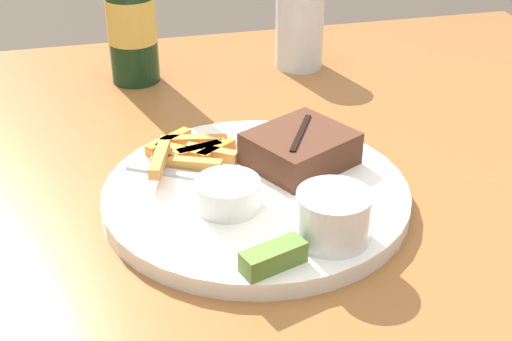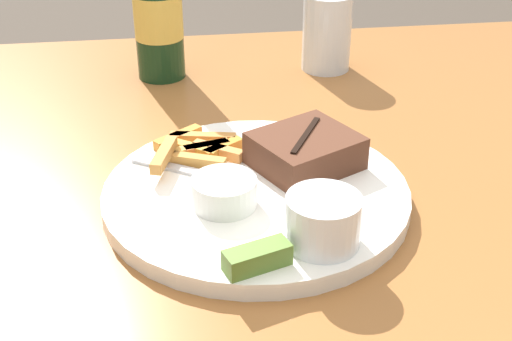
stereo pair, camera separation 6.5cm
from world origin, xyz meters
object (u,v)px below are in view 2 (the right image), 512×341
Objects in this scene: fork_utensil at (184,170)px; dinner_plate at (256,195)px; coleslaw_cup at (323,218)px; drinking_glass at (327,32)px; steak_portion at (305,151)px; dipping_sauce_cup at (224,191)px; beer_bottle at (158,13)px; pickle_spear at (257,258)px.

dinner_plate is at bearing 0.00° from fork_utensil.
drinking_glass reaches higher than coleslaw_cup.
steak_portion is 1.18× the size of drinking_glass.
coleslaw_cup is 0.11m from dipping_sauce_cup.
dipping_sauce_cup is 0.58× the size of drinking_glass.
beer_bottle is at bearing 124.16° from fork_utensil.
drinking_glass reaches higher than dipping_sauce_cup.
drinking_glass is (0.19, 0.38, 0.02)m from dipping_sauce_cup.
dipping_sauce_cup is at bearing -115.99° from drinking_glass.
drinking_glass is (0.09, 0.32, 0.02)m from steak_portion.
beer_bottle is at bearing 179.45° from drinking_glass.
beer_bottle reaches higher than dinner_plate.
steak_portion is 0.35m from beer_bottle.
dipping_sauce_cup is at bearing -141.32° from dinner_plate.
pickle_spear is at bearing -155.97° from coleslaw_cup.
pickle_spear is (-0.02, -0.13, 0.02)m from dinner_plate.
steak_portion reaches higher than fork_utensil.
dinner_plate is at bearing -146.72° from steak_portion.
pickle_spear is (-0.07, -0.17, -0.01)m from steak_portion.
coleslaw_cup reaches higher than fork_utensil.
dipping_sauce_cup is at bearing -82.01° from beer_bottle.
dipping_sauce_cup is (-0.09, -0.07, -0.00)m from steak_portion.
steak_portion reaches higher than pickle_spear.
dipping_sauce_cup is 0.42m from drinking_glass.
dinner_plate is 2.83× the size of drinking_glass.
coleslaw_cup is 0.56× the size of fork_utensil.
drinking_glass is at bearing 77.04° from coleslaw_cup.
dipping_sauce_cup reaches higher than dinner_plate.
coleslaw_cup reaches higher than steak_portion.
dinner_plate is 0.08m from fork_utensil.
dipping_sauce_cup is at bearing -31.92° from fork_utensil.
steak_portion is (0.06, 0.04, 0.03)m from dinner_plate.
beer_bottle is 0.24m from drinking_glass.
drinking_glass is (0.17, 0.48, 0.03)m from pickle_spear.
drinking_glass reaches higher than fork_utensil.
pickle_spear is 0.52× the size of fork_utensil.
steak_portion is 0.11m from dipping_sauce_cup.
dinner_plate is at bearing -75.99° from beer_bottle.
steak_portion is 0.50× the size of beer_bottle.
dipping_sauce_cup is 1.03× the size of pickle_spear.
steak_portion is 0.33m from drinking_glass.
steak_portion is at bearing 33.28° from dinner_plate.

